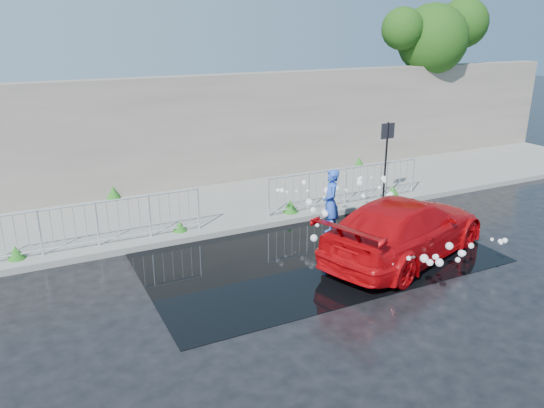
{
  "coord_description": "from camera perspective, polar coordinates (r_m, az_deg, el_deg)",
  "views": [
    {
      "loc": [
        -5.49,
        -8.93,
        5.17
      ],
      "look_at": [
        -0.05,
        2.03,
        1.0
      ],
      "focal_mm": 35.0,
      "sensor_mm": 36.0,
      "label": 1
    }
  ],
  "objects": [
    {
      "name": "curb",
      "position": [
        14.08,
        -1.57,
        -2.37
      ],
      "size": [
        30.0,
        0.25,
        0.16
      ],
      "primitive_type": "cube",
      "color": "slate",
      "rests_on": "ground"
    },
    {
      "name": "ground",
      "position": [
        11.69,
        4.69,
        -7.5
      ],
      "size": [
        90.0,
        90.0,
        0.0
      ],
      "primitive_type": "plane",
      "color": "black",
      "rests_on": "ground"
    },
    {
      "name": "red_car",
      "position": [
        12.6,
        14.1,
        -2.52
      ],
      "size": [
        5.25,
        3.49,
        1.41
      ],
      "primitive_type": "imported",
      "rotation": [
        0.0,
        0.0,
        1.91
      ],
      "color": "#B6070C",
      "rests_on": "ground"
    },
    {
      "name": "retaining_wall",
      "position": [
        17.35,
        -7.53,
        7.8
      ],
      "size": [
        30.0,
        0.6,
        3.5
      ],
      "primitive_type": "cube",
      "color": "#6E685D",
      "rests_on": "pavement"
    },
    {
      "name": "puddle",
      "position": [
        12.69,
        4.31,
        -5.24
      ],
      "size": [
        8.0,
        5.0,
        0.01
      ],
      "primitive_type": "cube",
      "color": "black",
      "rests_on": "ground"
    },
    {
      "name": "person",
      "position": [
        13.51,
        6.33,
        0.13
      ],
      "size": [
        0.62,
        0.74,
        1.73
      ],
      "primitive_type": "imported",
      "rotation": [
        0.0,
        0.0,
        -1.96
      ],
      "color": "blue",
      "rests_on": "ground"
    },
    {
      "name": "sign_post",
      "position": [
        15.83,
        12.22,
        5.82
      ],
      "size": [
        0.45,
        0.06,
        2.5
      ],
      "color": "black",
      "rests_on": "ground"
    },
    {
      "name": "water_spray",
      "position": [
        12.89,
        10.64,
        -1.76
      ],
      "size": [
        3.65,
        5.42,
        1.09
      ],
      "color": "white",
      "rests_on": "ground"
    },
    {
      "name": "tree",
      "position": [
        22.3,
        17.23,
        16.94
      ],
      "size": [
        4.75,
        2.69,
        6.17
      ],
      "color": "#332114",
      "rests_on": "ground"
    },
    {
      "name": "railing_left",
      "position": [
        13.14,
        -18.31,
        -1.9
      ],
      "size": [
        5.05,
        0.05,
        1.1
      ],
      "color": "silver",
      "rests_on": "pavement"
    },
    {
      "name": "weeds",
      "position": [
        15.3,
        -4.8,
        0.25
      ],
      "size": [
        12.17,
        3.93,
        0.38
      ],
      "color": "#1B5416",
      "rests_on": "pavement"
    },
    {
      "name": "railing_right",
      "position": [
        15.57,
        7.92,
        2.09
      ],
      "size": [
        5.05,
        0.05,
        1.1
      ],
      "color": "silver",
      "rests_on": "pavement"
    },
    {
      "name": "pavement",
      "position": [
        15.82,
        -4.63,
        -0.04
      ],
      "size": [
        30.0,
        4.0,
        0.15
      ],
      "primitive_type": "cube",
      "color": "slate",
      "rests_on": "ground"
    }
  ]
}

